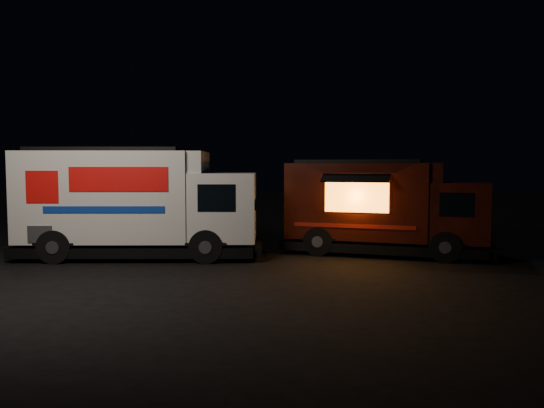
# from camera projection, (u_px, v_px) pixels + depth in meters

# --- Properties ---
(ground) EXTENTS (80.00, 80.00, 0.00)m
(ground) POSITION_uv_depth(u_px,v_px,m) (215.00, 267.00, 13.10)
(ground) COLOR black
(ground) RESTS_ON ground
(white_truck) EXTENTS (6.79, 2.93, 2.99)m
(white_truck) POSITION_uv_depth(u_px,v_px,m) (141.00, 203.00, 14.48)
(white_truck) COLOR silver
(white_truck) RESTS_ON ground
(red_truck) EXTENTS (6.06, 3.32, 2.67)m
(red_truck) POSITION_uv_depth(u_px,v_px,m) (386.00, 207.00, 15.01)
(red_truck) COLOR #3A110A
(red_truck) RESTS_ON ground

